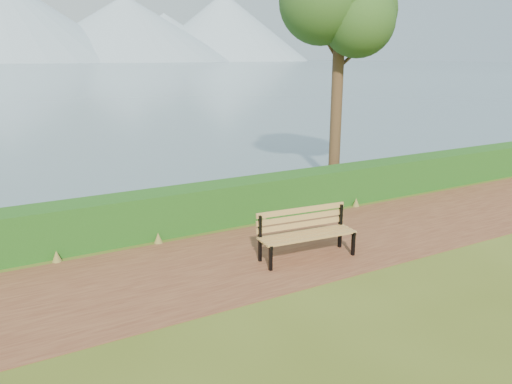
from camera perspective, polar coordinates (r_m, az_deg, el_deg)
ground at (r=9.86m, az=-1.03°, el=-8.46°), size 140.00×140.00×0.00m
path at (r=10.10m, az=-1.86°, el=-7.83°), size 40.00×3.40×0.01m
hedge at (r=11.90m, az=-7.04°, el=-1.80°), size 32.00×0.85×1.00m
bench at (r=10.14m, az=5.64°, el=-4.33°), size 2.06×0.78×1.01m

